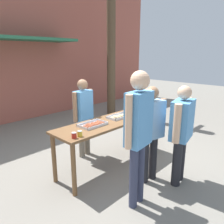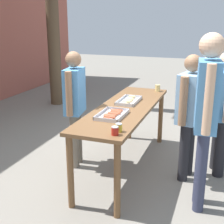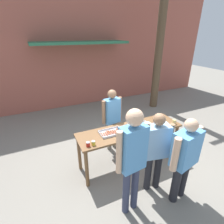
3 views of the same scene
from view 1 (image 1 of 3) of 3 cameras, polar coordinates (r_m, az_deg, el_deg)
The scene contains 13 objects.
ground_plane at distance 4.25m, azimuth 0.00°, elevation -13.35°, with size 24.00×24.00×0.00m, color gray.
building_facade_back at distance 7.09m, azimuth -24.89°, elevation 15.68°, with size 12.00×1.11×4.50m.
serving_table at distance 3.94m, azimuth 0.00°, elevation -3.71°, with size 2.25×0.65×0.87m.
food_tray_sausages at distance 3.63m, azimuth -5.05°, elevation -3.31°, with size 0.45×0.29×0.04m.
food_tray_buns at distance 4.07m, azimuth 1.89°, elevation -1.12°, with size 0.47×0.25×0.06m.
condiment_jar_mustard at distance 3.13m, azimuth -9.89°, elevation -6.03°, with size 0.07×0.07×0.09m.
condiment_jar_ketchup at distance 3.18m, azimuth -8.41°, elevation -5.62°, with size 0.07×0.07×0.09m.
beer_cup at distance 4.52m, azimuth 10.58°, elevation 0.67°, with size 0.08×0.08×0.10m.
person_server_behind_table at distance 4.28m, azimuth -7.48°, elevation 0.17°, with size 0.53×0.26×1.55m.
person_customer_holding_hotdog at distance 2.79m, azimuth 6.92°, elevation -4.04°, with size 0.55×0.25×1.83m.
person_customer_with_cup at distance 3.50m, azimuth 17.71°, elevation -4.02°, with size 0.67×0.35×1.57m.
person_customer_waiting_in_line at distance 3.44m, azimuth 10.03°, elevation -3.86°, with size 0.58×0.31×1.55m.
utility_pole at distance 7.39m, azimuth -0.23°, elevation 22.66°, with size 1.10×0.28×5.87m.
Camera 1 is at (-2.70, -2.58, 2.03)m, focal length 35.00 mm.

